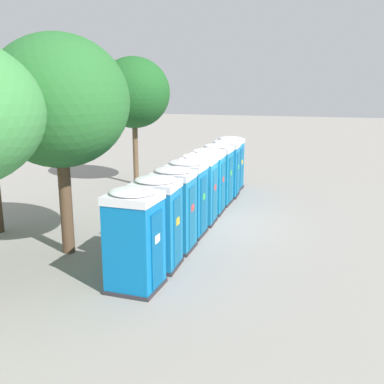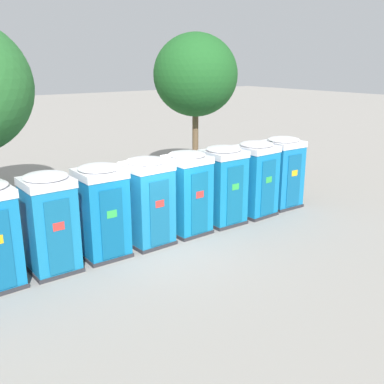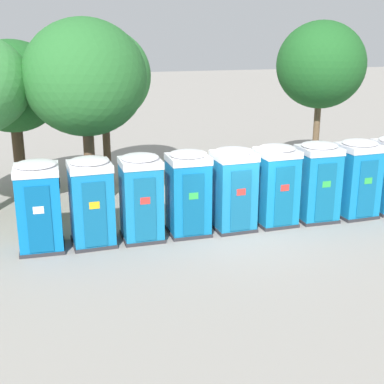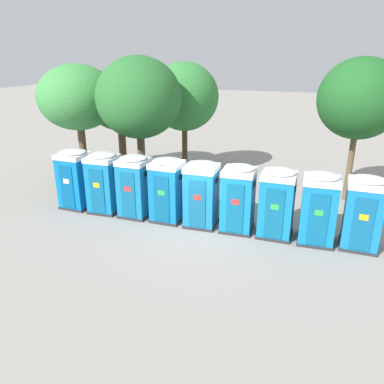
{
  "view_description": "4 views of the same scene",
  "coord_description": "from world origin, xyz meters",
  "px_view_note": "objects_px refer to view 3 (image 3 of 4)",
  "views": [
    {
      "loc": [
        -15.03,
        -4.11,
        4.87
      ],
      "look_at": [
        -0.76,
        0.38,
        1.31
      ],
      "focal_mm": 42.0,
      "sensor_mm": 36.0,
      "label": 1
    },
    {
      "loc": [
        -6.19,
        -10.16,
        5.12
      ],
      "look_at": [
        1.6,
        0.42,
        1.25
      ],
      "focal_mm": 42.0,
      "sensor_mm": 36.0,
      "label": 2
    },
    {
      "loc": [
        -5.37,
        -14.22,
        5.97
      ],
      "look_at": [
        -1.3,
        0.37,
        1.28
      ],
      "focal_mm": 50.0,
      "sensor_mm": 36.0,
      "label": 3
    },
    {
      "loc": [
        4.25,
        -12.33,
        6.25
      ],
      "look_at": [
        -0.4,
        0.39,
        1.3
      ],
      "focal_mm": 35.0,
      "sensor_mm": 36.0,
      "label": 4
    }
  ],
  "objects_px": {
    "street_tree_2": "(85,78)",
    "street_tree_3": "(103,76)",
    "portapotty_7": "(357,178)",
    "portapotty_1": "(91,201)",
    "portapotty_3": "(188,192)",
    "portapotty_6": "(317,181)",
    "street_tree_1": "(12,87)",
    "portapotty_0": "(39,206)",
    "street_tree_4": "(321,65)",
    "portapotty_5": "(276,185)",
    "portapotty_2": "(141,197)",
    "portapotty_4": "(233,189)"
  },
  "relations": [
    {
      "from": "portapotty_5",
      "to": "street_tree_2",
      "type": "height_order",
      "value": "street_tree_2"
    },
    {
      "from": "portapotty_0",
      "to": "portapotty_7",
      "type": "distance_m",
      "value": 9.95
    },
    {
      "from": "portapotty_1",
      "to": "street_tree_3",
      "type": "relative_size",
      "value": 0.42
    },
    {
      "from": "portapotty_0",
      "to": "portapotty_3",
      "type": "bearing_deg",
      "value": 1.15
    },
    {
      "from": "portapotty_3",
      "to": "street_tree_3",
      "type": "distance_m",
      "value": 7.02
    },
    {
      "from": "portapotty_4",
      "to": "portapotty_7",
      "type": "relative_size",
      "value": 1.0
    },
    {
      "from": "portapotty_7",
      "to": "street_tree_3",
      "type": "relative_size",
      "value": 0.42
    },
    {
      "from": "portapotty_5",
      "to": "street_tree_1",
      "type": "height_order",
      "value": "street_tree_1"
    },
    {
      "from": "street_tree_1",
      "to": "street_tree_4",
      "type": "relative_size",
      "value": 0.9
    },
    {
      "from": "portapotty_2",
      "to": "street_tree_1",
      "type": "xyz_separation_m",
      "value": [
        -3.49,
        5.11,
        2.7
      ]
    },
    {
      "from": "portapotty_0",
      "to": "portapotty_7",
      "type": "bearing_deg",
      "value": 0.75
    },
    {
      "from": "portapotty_1",
      "to": "portapotty_6",
      "type": "height_order",
      "value": "same"
    },
    {
      "from": "portapotty_7",
      "to": "street_tree_2",
      "type": "distance_m",
      "value": 9.3
    },
    {
      "from": "portapotty_1",
      "to": "portapotty_3",
      "type": "height_order",
      "value": "same"
    },
    {
      "from": "portapotty_3",
      "to": "street_tree_4",
      "type": "height_order",
      "value": "street_tree_4"
    },
    {
      "from": "street_tree_2",
      "to": "street_tree_4",
      "type": "distance_m",
      "value": 9.6
    },
    {
      "from": "portapotty_1",
      "to": "portapotty_5",
      "type": "relative_size",
      "value": 1.0
    },
    {
      "from": "street_tree_2",
      "to": "portapotty_7",
      "type": "bearing_deg",
      "value": -18.85
    },
    {
      "from": "portapotty_3",
      "to": "portapotty_6",
      "type": "relative_size",
      "value": 1.0
    },
    {
      "from": "portapotty_3",
      "to": "portapotty_5",
      "type": "height_order",
      "value": "same"
    },
    {
      "from": "portapotty_1",
      "to": "street_tree_2",
      "type": "relative_size",
      "value": 0.4
    },
    {
      "from": "portapotty_5",
      "to": "portapotty_1",
      "type": "bearing_deg",
      "value": -178.71
    },
    {
      "from": "portapotty_6",
      "to": "street_tree_1",
      "type": "height_order",
      "value": "street_tree_1"
    },
    {
      "from": "portapotty_6",
      "to": "street_tree_3",
      "type": "distance_m",
      "value": 8.99
    },
    {
      "from": "portapotty_0",
      "to": "street_tree_2",
      "type": "height_order",
      "value": "street_tree_2"
    },
    {
      "from": "portapotty_7",
      "to": "street_tree_4",
      "type": "bearing_deg",
      "value": 77.29
    },
    {
      "from": "portapotty_0",
      "to": "portapotty_5",
      "type": "distance_m",
      "value": 7.11
    },
    {
      "from": "portapotty_4",
      "to": "portapotty_6",
      "type": "relative_size",
      "value": 1.0
    },
    {
      "from": "street_tree_2",
      "to": "street_tree_3",
      "type": "xyz_separation_m",
      "value": [
        0.95,
        3.31,
        -0.24
      ]
    },
    {
      "from": "portapotty_4",
      "to": "street_tree_2",
      "type": "relative_size",
      "value": 0.4
    },
    {
      "from": "portapotty_6",
      "to": "street_tree_4",
      "type": "relative_size",
      "value": 0.41
    },
    {
      "from": "portapotty_1",
      "to": "portapotty_5",
      "type": "xyz_separation_m",
      "value": [
        5.68,
        0.13,
        0.0
      ]
    },
    {
      "from": "portapotty_1",
      "to": "portapotty_2",
      "type": "relative_size",
      "value": 1.0
    },
    {
      "from": "portapotty_1",
      "to": "street_tree_3",
      "type": "xyz_separation_m",
      "value": [
        1.19,
        6.26,
        2.9
      ]
    },
    {
      "from": "portapotty_0",
      "to": "portapotty_4",
      "type": "bearing_deg",
      "value": 0.84
    },
    {
      "from": "portapotty_0",
      "to": "portapotty_4",
      "type": "height_order",
      "value": "same"
    },
    {
      "from": "portapotty_4",
      "to": "street_tree_4",
      "type": "bearing_deg",
      "value": 42.5
    },
    {
      "from": "portapotty_3",
      "to": "street_tree_1",
      "type": "bearing_deg",
      "value": 134.18
    },
    {
      "from": "portapotty_0",
      "to": "street_tree_1",
      "type": "relative_size",
      "value": 0.45
    },
    {
      "from": "portapotty_6",
      "to": "portapotty_3",
      "type": "bearing_deg",
      "value": -179.27
    },
    {
      "from": "portapotty_5",
      "to": "portapotty_7",
      "type": "distance_m",
      "value": 2.84
    },
    {
      "from": "portapotty_5",
      "to": "street_tree_3",
      "type": "relative_size",
      "value": 0.42
    },
    {
      "from": "street_tree_4",
      "to": "portapotty_5",
      "type": "bearing_deg",
      "value": -129.0
    },
    {
      "from": "portapotty_6",
      "to": "street_tree_2",
      "type": "height_order",
      "value": "street_tree_2"
    },
    {
      "from": "portapotty_6",
      "to": "street_tree_4",
      "type": "distance_m",
      "value": 6.36
    },
    {
      "from": "portapotty_0",
      "to": "portapotty_7",
      "type": "xyz_separation_m",
      "value": [
        9.95,
        0.13,
        -0.0
      ]
    },
    {
      "from": "portapotty_2",
      "to": "street_tree_3",
      "type": "relative_size",
      "value": 0.42
    },
    {
      "from": "portapotty_1",
      "to": "portapotty_7",
      "type": "distance_m",
      "value": 8.53
    },
    {
      "from": "portapotty_3",
      "to": "portapotty_5",
      "type": "distance_m",
      "value": 2.84
    },
    {
      "from": "portapotty_5",
      "to": "street_tree_1",
      "type": "relative_size",
      "value": 0.45
    }
  ]
}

